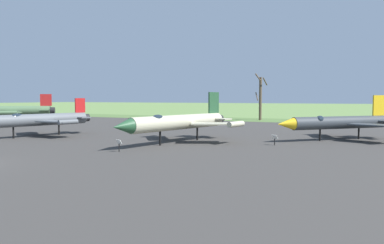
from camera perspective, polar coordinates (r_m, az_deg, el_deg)
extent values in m
cube|color=#383533|center=(38.84, -9.30, -2.50)|extent=(98.39, 61.33, 0.05)
cube|color=#4C6A34|center=(71.75, 8.08, 0.39)|extent=(158.39, 12.00, 0.06)
cylinder|color=#565B60|center=(42.63, -23.72, 0.31)|extent=(4.41, 11.41, 1.32)
cylinder|color=black|center=(45.39, -16.78, 0.67)|extent=(1.09, 0.95, 0.93)
ellipsoid|color=#19232D|center=(41.80, -26.37, 0.68)|extent=(0.88, 1.65, 0.83)
cube|color=#565B60|center=(45.34, -23.89, 0.37)|extent=(4.40, 4.08, 0.12)
cube|color=#565B60|center=(40.76, -21.02, 0.10)|extent=(3.90, 2.59, 0.12)
cylinder|color=#565B60|center=(47.19, -24.43, 0.48)|extent=(1.05, 2.17, 0.49)
cylinder|color=#565B60|center=(39.26, -19.35, 0.00)|extent=(1.05, 2.17, 0.49)
cube|color=red|center=(44.97, -17.60, 2.58)|extent=(0.51, 1.29, 1.74)
cube|color=#565B60|center=(45.79, -18.36, 0.79)|extent=(1.72, 1.58, 0.12)
cube|color=#565B60|center=(44.09, -17.11, 0.70)|extent=(1.72, 1.58, 0.12)
cylinder|color=black|center=(41.76, -26.84, -1.60)|extent=(0.18, 0.18, 1.24)
cylinder|color=black|center=(43.80, -20.66, -1.20)|extent=(0.18, 0.18, 1.24)
cylinder|color=#B7B293|center=(33.68, -1.98, -0.03)|extent=(4.10, 12.14, 1.40)
cone|color=#234C2D|center=(28.84, -11.21, -0.74)|extent=(1.67, 2.07, 1.29)
cylinder|color=black|center=(38.65, 4.27, 0.46)|extent=(1.13, 0.97, 0.98)
ellipsoid|color=#19232D|center=(31.48, -5.59, 0.39)|extent=(0.95, 1.78, 0.89)
cube|color=#B7B293|center=(36.69, -3.57, 0.12)|extent=(4.25, 4.53, 0.13)
cube|color=#B7B293|center=(33.19, 3.38, -0.27)|extent=(4.62, 3.66, 0.13)
cylinder|color=#B7B293|center=(38.68, -4.98, 0.30)|extent=(1.01, 2.30, 0.52)
cylinder|color=#B7B293|center=(32.69, 7.10, -0.35)|extent=(1.01, 2.30, 0.52)
cube|color=#234C2D|center=(37.88, 3.52, 3.14)|extent=(0.54, 1.68, 2.23)
cube|color=#B7B293|center=(38.56, 2.11, 0.62)|extent=(1.93, 1.65, 0.13)
cube|color=#B7B293|center=(37.24, 4.84, 0.49)|extent=(1.93, 1.65, 0.13)
cylinder|color=black|center=(31.86, -5.16, -2.70)|extent=(0.19, 0.19, 1.31)
cylinder|color=black|center=(35.83, 0.86, -1.97)|extent=(0.19, 0.19, 1.31)
cylinder|color=black|center=(28.60, -11.67, -4.12)|extent=(0.08, 0.08, 0.70)
cube|color=white|center=(28.54, -11.69, -3.13)|extent=(0.56, 0.33, 0.33)
cylinder|color=#4C6B47|center=(66.75, -27.60, 1.63)|extent=(11.48, 9.63, 1.55)
cylinder|color=black|center=(65.23, -21.62, 1.76)|extent=(1.35, 1.38, 1.09)
cube|color=#4C6B47|center=(69.88, -25.84, 1.67)|extent=(3.96, 6.03, 0.15)
cube|color=#4C6B47|center=(63.00, -27.35, 1.43)|extent=(6.15, 4.89, 0.15)
cylinder|color=#4C6B47|center=(72.43, -24.84, 1.76)|extent=(2.30, 2.01, 0.58)
cylinder|color=#4C6B47|center=(60.16, -27.47, 1.34)|extent=(2.30, 2.01, 0.58)
cube|color=#B21E1E|center=(65.37, -22.49, 3.30)|extent=(1.55, 1.29, 2.01)
cube|color=#4C6B47|center=(66.76, -22.31, 1.88)|extent=(2.46, 2.56, 0.15)
cube|color=#4C6B47|center=(64.06, -22.74, 1.80)|extent=(2.46, 2.56, 0.15)
cylinder|color=black|center=(66.09, -25.08, 0.39)|extent=(0.21, 0.21, 1.45)
cylinder|color=#33383D|center=(38.77, 22.76, -0.08)|extent=(8.66, 8.78, 1.28)
cone|color=yellow|center=(34.84, 14.86, -0.32)|extent=(2.08, 2.09, 1.17)
cylinder|color=black|center=(42.84, 28.54, 0.09)|extent=(1.13, 1.13, 0.89)
ellipsoid|color=#19232D|center=(37.15, 19.92, 0.37)|extent=(0.82, 1.55, 0.78)
cube|color=#33383D|center=(41.80, 21.98, 0.07)|extent=(3.51, 4.54, 0.12)
cube|color=#33383D|center=(37.99, 27.20, -0.42)|extent=(4.52, 3.46, 0.12)
cylinder|color=#33383D|center=(43.64, 20.74, 0.24)|extent=(1.77, 1.79, 0.48)
cube|color=yellow|center=(42.20, 27.89, 2.38)|extent=(1.18, 1.20, 2.14)
cube|color=#33383D|center=(42.97, 26.70, 0.29)|extent=(2.04, 2.03, 0.12)
cylinder|color=black|center=(37.30, 19.92, -2.05)|extent=(0.17, 0.17, 1.19)
cylinder|color=black|center=(40.53, 25.28, -1.74)|extent=(0.17, 0.17, 1.19)
cylinder|color=black|center=(32.72, 13.18, -3.21)|extent=(0.08, 0.08, 0.64)
cube|color=white|center=(32.67, 13.19, -2.34)|extent=(0.54, 0.38, 0.36)
cylinder|color=brown|center=(70.00, 10.96, 3.68)|extent=(0.54, 0.54, 8.37)
cylinder|color=brown|center=(69.65, 10.60, 7.11)|extent=(1.46, 1.01, 1.57)
cylinder|color=brown|center=(69.71, 11.70, 6.41)|extent=(0.50, 1.99, 1.47)
cylinder|color=brown|center=(69.81, 10.40, 4.09)|extent=(0.97, 1.45, 1.64)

